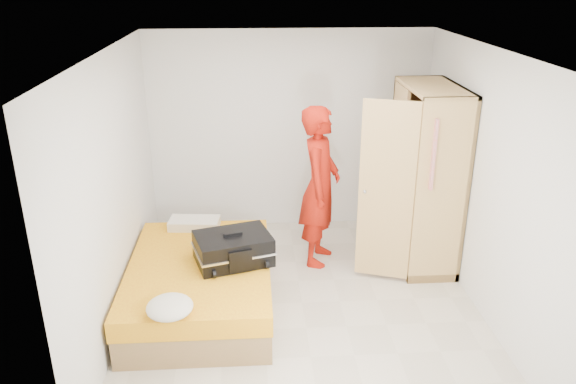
{
  "coord_description": "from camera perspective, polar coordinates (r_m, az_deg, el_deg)",
  "views": [
    {
      "loc": [
        -0.48,
        -5.03,
        3.28
      ],
      "look_at": [
        -0.11,
        0.65,
        1.0
      ],
      "focal_mm": 35.0,
      "sensor_mm": 36.0,
      "label": 1
    }
  ],
  "objects": [
    {
      "name": "wardrobe",
      "position": [
        6.61,
        13.48,
        1.01
      ],
      "size": [
        1.14,
        1.2,
        2.1
      ],
      "color": "tan",
      "rests_on": "ground"
    },
    {
      "name": "pillow",
      "position": [
        6.54,
        -9.49,
        -3.16
      ],
      "size": [
        0.59,
        0.34,
        0.1
      ],
      "primitive_type": "cube",
      "rotation": [
        0.0,
        0.0,
        -0.09
      ],
      "color": "silver",
      "rests_on": "bed"
    },
    {
      "name": "suitcase",
      "position": [
        5.72,
        -5.58,
        -5.74
      ],
      "size": [
        0.87,
        0.73,
        0.32
      ],
      "rotation": [
        0.0,
        0.0,
        0.29
      ],
      "color": "black",
      "rests_on": "bed"
    },
    {
      "name": "room",
      "position": [
        5.43,
        1.56,
        0.41
      ],
      "size": [
        4.0,
        4.02,
        2.6
      ],
      "color": "beige",
      "rests_on": "ground"
    },
    {
      "name": "round_cushion",
      "position": [
        5.01,
        -11.93,
        -11.37
      ],
      "size": [
        0.4,
        0.4,
        0.15
      ],
      "primitive_type": "ellipsoid",
      "color": "silver",
      "rests_on": "bed"
    },
    {
      "name": "bed",
      "position": [
        5.92,
        -8.87,
        -9.25
      ],
      "size": [
        1.42,
        2.02,
        0.5
      ],
      "color": "#946C43",
      "rests_on": "ground"
    },
    {
      "name": "person",
      "position": [
        6.46,
        3.26,
        0.57
      ],
      "size": [
        0.64,
        0.79,
        1.89
      ],
      "primitive_type": "imported",
      "rotation": [
        0.0,
        0.0,
        1.27
      ],
      "color": "#B71A0B",
      "rests_on": "ground"
    }
  ]
}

